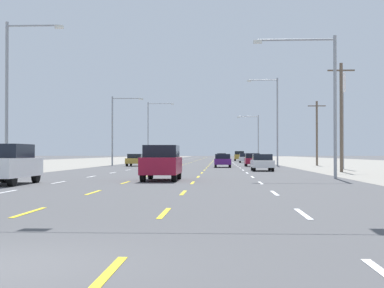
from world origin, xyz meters
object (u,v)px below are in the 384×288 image
Objects in this scene: hatchback_inner_right_distant_a at (222,157)px; streetlight_right_row_2 at (256,134)px; sedan_inner_right_midfar at (223,160)px; suv_center_turn_near at (162,162)px; sedan_far_left_farther at (135,160)px; streetlight_right_row_0 at (325,93)px; streetlight_left_row_2 at (151,127)px; streetlight_left_row_0 at (12,88)px; streetlight_right_row_1 at (275,116)px; pole_sign_right_row_1 at (343,99)px; suv_far_right_distant_b at (239,156)px; streetlight_left_row_1 at (116,125)px; suv_far_left_nearest at (8,164)px; sedan_far_right_mid at (262,162)px; hatchback_far_right_far at (252,160)px; hatchback_far_right_farthest at (245,158)px.

streetlight_right_row_2 is at bearing -36.99° from hatchback_inner_right_distant_a.
sedan_inner_right_midfar is 47.35m from hatchback_inner_right_distant_a.
sedan_far_left_farther is (-6.88, 36.16, -0.27)m from suv_center_turn_near.
sedan_far_left_farther is 0.53× the size of streetlight_right_row_2.
sedan_inner_right_midfar is 11.90m from sedan_far_left_farther.
streetlight_left_row_2 reaches higher than streetlight_right_row_0.
sedan_inner_right_midfar is 0.46× the size of streetlight_left_row_0.
sedan_far_left_farther is 0.46× the size of streetlight_left_row_0.
streetlight_right_row_2 is at bearing 90.16° from streetlight_right_row_1.
streetlight_left_row_0 is 19.34m from streetlight_right_row_0.
pole_sign_right_row_1 reaches higher than sedan_inner_right_midfar.
streetlight_left_row_1 is (-16.76, -46.36, 3.99)m from suv_far_right_distant_b.
hatchback_inner_right_distant_a is at bearing -118.68° from suv_far_right_distant_b.
suv_far_left_nearest is at bearing -99.09° from suv_far_right_distant_b.
streetlight_right_row_0 is at bearing -85.34° from hatchback_inner_right_distant_a.
streetlight_right_row_0 is at bearing -90.46° from streetlight_right_row_1.
suv_far_left_nearest is at bearing -102.28° from streetlight_right_row_2.
sedan_far_right_mid is 0.41× the size of streetlight_left_row_2.
streetlight_left_row_2 is (-24.77, 48.79, -0.48)m from pole_sign_right_row_1.
sedan_far_right_mid is 57.86m from streetlight_left_row_2.
streetlight_left_row_1 is at bearing -108.31° from hatchback_inner_right_distant_a.
streetlight_right_row_2 is (-0.10, 35.05, -1.14)m from streetlight_right_row_1.
pole_sign_right_row_1 is 28.44m from streetlight_left_row_1.
suv_center_turn_near is 0.53× the size of pole_sign_right_row_1.
streetlight_right_row_1 is at bearing 89.54° from streetlight_right_row_0.
suv_center_turn_near is 10.93m from streetlight_right_row_0.
hatchback_far_right_far is 32.98m from streetlight_right_row_0.
hatchback_far_right_far is (0.13, 17.66, 0.03)m from sedan_far_right_mid.
sedan_far_left_farther is 0.48× the size of pole_sign_right_row_1.
suv_center_turn_near is at bearing -122.08° from pole_sign_right_row_1.
streetlight_right_row_0 is (6.10, -74.82, 4.42)m from hatchback_inner_right_distant_a.
streetlight_left_row_2 reaches higher than streetlight_right_row_1.
suv_far_left_nearest is at bearing -155.59° from streetlight_right_row_0.
hatchback_inner_right_distant_a is 0.45× the size of streetlight_right_row_0.
streetlight_right_row_2 is (9.83, 73.08, 3.95)m from suv_center_turn_near.
streetlight_right_row_0 reaches higher than sedan_inner_right_midfar.
hatchback_far_right_farthest is 24.26m from streetlight_right_row_1.
streetlight_right_row_2 is at bearing 89.85° from streetlight_right_row_0.
sedan_far_right_mid and sedan_far_left_farther have the same top height.
suv_far_left_nearest is 1.09× the size of sedan_far_left_farther.
suv_center_turn_near is at bearing -101.23° from hatchback_far_right_far.
suv_far_left_nearest reaches higher than sedan_far_left_farther.
suv_far_right_distant_b is 49.46m from streetlight_left_row_1.
sedan_inner_right_midfar is 43.28m from streetlight_right_row_2.
sedan_inner_right_midfar is 31.31m from hatchback_far_right_farthest.
streetlight_left_row_1 is at bearing 89.86° from streetlight_left_row_0.
sedan_far_right_mid is 66.49m from suv_far_right_distant_b.
pole_sign_right_row_1 is at bearing -63.08° from streetlight_left_row_2.
streetlight_right_row_1 reaches higher than suv_far_left_nearest.
suv_far_right_distant_b is 0.50× the size of streetlight_left_row_0.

